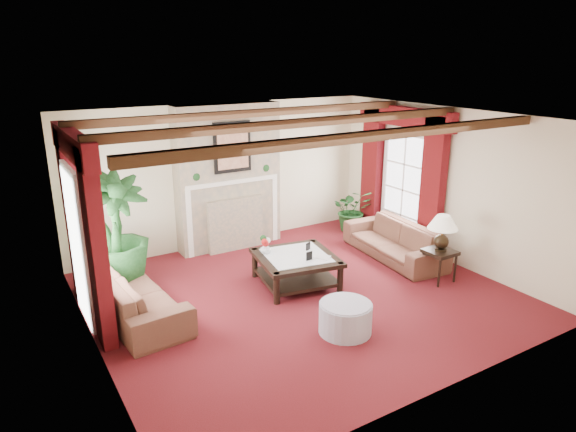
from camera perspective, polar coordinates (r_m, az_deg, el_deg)
floor at (r=7.99m, az=1.52°, el=-8.82°), size 6.00×6.00×0.00m
ceiling at (r=7.20m, az=1.70°, el=10.79°), size 6.00×6.00×0.00m
back_wall at (r=9.83m, az=-7.15°, el=4.53°), size 6.00×0.02×2.70m
left_wall at (r=6.45m, az=-21.44°, el=-3.66°), size 0.02×5.50×2.70m
right_wall at (r=9.40m, az=17.19°, el=3.26°), size 0.02×5.50×2.70m
ceiling_beams at (r=7.21m, az=1.69°, el=10.32°), size 6.00×3.00×0.12m
fireplace at (r=9.43m, az=-6.95°, el=12.31°), size 2.00×0.52×2.70m
french_door_left at (r=7.20m, az=-23.38°, el=4.75°), size 0.10×1.10×2.16m
french_door_right at (r=9.90m, az=13.16°, el=8.91°), size 0.10×1.10×2.16m
curtains_left at (r=7.14m, az=-22.92°, el=8.16°), size 0.20×2.40×2.55m
curtains_right at (r=9.77m, az=12.86°, el=11.30°), size 0.20×2.40×2.55m
sofa_left at (r=7.57m, az=-16.73°, el=-7.54°), size 2.31×0.98×0.87m
sofa_right at (r=9.48m, az=11.76°, el=-2.08°), size 2.26×1.02×0.84m
potted_palm at (r=8.43m, az=-18.44°, el=-4.43°), size 1.61×2.18×1.04m
small_plant at (r=10.76m, az=7.15°, el=0.18°), size 1.55×1.57×0.71m
coffee_table at (r=8.25m, az=0.90°, el=-6.01°), size 1.39×1.39×0.49m
side_table at (r=8.73m, az=16.42°, el=-5.29°), size 0.53×0.53×0.53m
ottoman at (r=6.98m, az=6.39°, el=-11.21°), size 0.71×0.71×0.41m
table_lamp at (r=8.53m, az=16.75°, el=-1.76°), size 0.48×0.48×0.61m
flower_vase at (r=8.22m, az=-2.50°, el=-3.64°), size 0.25×0.25×0.17m
book at (r=7.97m, az=3.51°, el=-4.01°), size 0.21×0.20×0.26m
photo_frame_a at (r=7.95m, az=2.37°, el=-4.49°), size 0.11×0.03×0.15m
photo_frame_b at (r=8.35m, az=2.25°, el=-3.42°), size 0.10×0.06×0.13m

